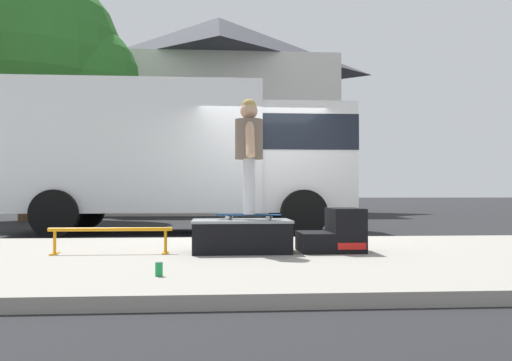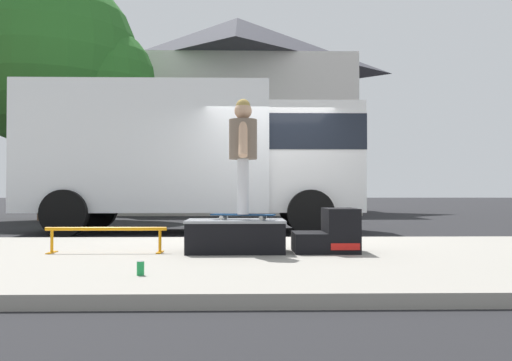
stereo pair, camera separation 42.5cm
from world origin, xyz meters
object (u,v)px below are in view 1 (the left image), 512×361
grind_rail (111,234)px  street_tree_main (40,63)px  soda_can (159,269)px  kicker_ramp (336,234)px  skater_kid (249,146)px  box_truck (186,152)px  skateboard (249,215)px  skate_box (241,235)px

grind_rail → street_tree_main: size_ratio=0.19×
grind_rail → street_tree_main: bearing=111.5°
grind_rail → soda_can: bearing=-67.4°
kicker_ramp → skater_kid: size_ratio=0.55×
kicker_ramp → box_truck: bearing=113.0°
grind_rail → box_truck: (0.63, 5.00, 1.35)m
box_truck → skater_kid: bearing=-78.3°
grind_rail → skateboard: (1.66, 0.05, 0.22)m
soda_can → box_truck: bearing=91.1°
skate_box → street_tree_main: 12.13m
skate_box → grind_rail: skate_box is taller
grind_rail → skateboard: size_ratio=1.81×
kicker_ramp → soda_can: 2.70m
grind_rail → skater_kid: size_ratio=1.03×
box_truck → kicker_ramp: bearing=-67.0°
soda_can → box_truck: (-0.13, 6.80, 1.52)m
kicker_ramp → soda_can: bearing=-137.1°
skate_box → soda_can: size_ratio=9.50×
skateboard → street_tree_main: size_ratio=0.11×
soda_can → grind_rail: bearing=112.6°
box_truck → street_tree_main: size_ratio=0.92×
skate_box → kicker_ramp: 1.17m
grind_rail → skater_kid: 1.97m
skater_kid → box_truck: (-1.03, 4.95, 0.28)m
street_tree_main → kicker_ramp: bearing=-56.1°
skate_box → skateboard: size_ratio=1.49×
box_truck → street_tree_main: bearing=132.6°
kicker_ramp → skater_kid: 1.52m
skateboard → street_tree_main: (-5.58, 9.89, 4.11)m
soda_can → street_tree_main: bearing=111.7°
kicker_ramp → skate_box: bearing=180.0°
soda_can → street_tree_main: (-4.68, 11.74, 4.50)m
kicker_ramp → grind_rail: kicker_ramp is taller
skate_box → grind_rail: bearing=-178.8°
skate_box → soda_can: skate_box is taller
grind_rail → soda_can: 1.96m
skater_kid → street_tree_main: (-5.58, 9.89, 3.26)m
grind_rail → street_tree_main: (-3.92, 9.94, 4.33)m
skateboard → box_truck: box_truck is taller
soda_can → box_truck: box_truck is taller
box_truck → skateboard: bearing=-78.3°
grind_rail → skateboard: skateboard is taller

